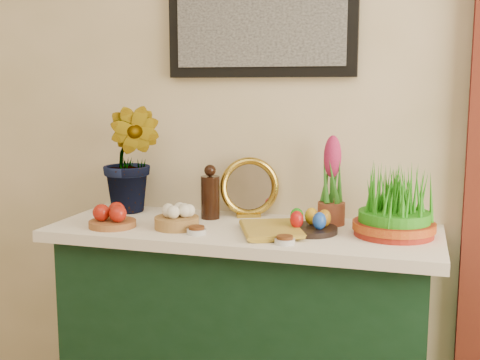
# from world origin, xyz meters

# --- Properties ---
(sideboard) EXTENTS (1.30, 0.45, 0.85)m
(sideboard) POSITION_xyz_m (0.04, 2.00, 0.42)
(sideboard) COLOR #12331F
(sideboard) RESTS_ON ground
(tablecloth) EXTENTS (1.40, 0.55, 0.04)m
(tablecloth) POSITION_xyz_m (0.04, 2.00, 0.87)
(tablecloth) COLOR white
(tablecloth) RESTS_ON sideboard
(hyacinth_green) EXTENTS (0.30, 0.26, 0.58)m
(hyacinth_green) POSITION_xyz_m (-0.46, 2.12, 1.18)
(hyacinth_green) COLOR #308024
(hyacinth_green) RESTS_ON tablecloth
(apple_bowl) EXTENTS (0.20, 0.20, 0.09)m
(apple_bowl) POSITION_xyz_m (-0.42, 1.87, 0.93)
(apple_bowl) COLOR brown
(apple_bowl) RESTS_ON tablecloth
(garlic_basket) EXTENTS (0.21, 0.21, 0.09)m
(garlic_basket) POSITION_xyz_m (-0.19, 1.91, 0.93)
(garlic_basket) COLOR #AB8445
(garlic_basket) RESTS_ON tablecloth
(vinegar_cruet) EXTENTS (0.07, 0.07, 0.21)m
(vinegar_cruet) POSITION_xyz_m (-0.12, 2.10, 0.98)
(vinegar_cruet) COLOR black
(vinegar_cruet) RESTS_ON tablecloth
(mirror) EXTENTS (0.24, 0.14, 0.23)m
(mirror) POSITION_xyz_m (0.01, 2.19, 1.00)
(mirror) COLOR #B79331
(mirror) RESTS_ON tablecloth
(book) EXTENTS (0.26, 0.31, 0.04)m
(book) POSITION_xyz_m (0.07, 1.89, 0.91)
(book) COLOR #B69430
(book) RESTS_ON tablecloth
(spice_dish_left) EXTENTS (0.07, 0.07, 0.03)m
(spice_dish_left) POSITION_xyz_m (-0.09, 1.85, 0.90)
(spice_dish_left) COLOR silver
(spice_dish_left) RESTS_ON tablecloth
(spice_dish_right) EXTENTS (0.07, 0.07, 0.03)m
(spice_dish_right) POSITION_xyz_m (0.23, 1.81, 0.90)
(spice_dish_right) COLOR silver
(spice_dish_right) RESTS_ON tablecloth
(egg_plate) EXTENTS (0.23, 0.23, 0.08)m
(egg_plate) POSITION_xyz_m (0.28, 1.99, 0.92)
(egg_plate) COLOR black
(egg_plate) RESTS_ON tablecloth
(hyacinth_pink) EXTENTS (0.10, 0.10, 0.33)m
(hyacinth_pink) POSITION_xyz_m (0.34, 2.14, 1.04)
(hyacinth_pink) COLOR brown
(hyacinth_pink) RESTS_ON tablecloth
(wheatgrass_sabzeh) EXTENTS (0.28, 0.28, 0.23)m
(wheatgrass_sabzeh) POSITION_xyz_m (0.57, 2.02, 0.99)
(wheatgrass_sabzeh) COLOR maroon
(wheatgrass_sabzeh) RESTS_ON tablecloth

